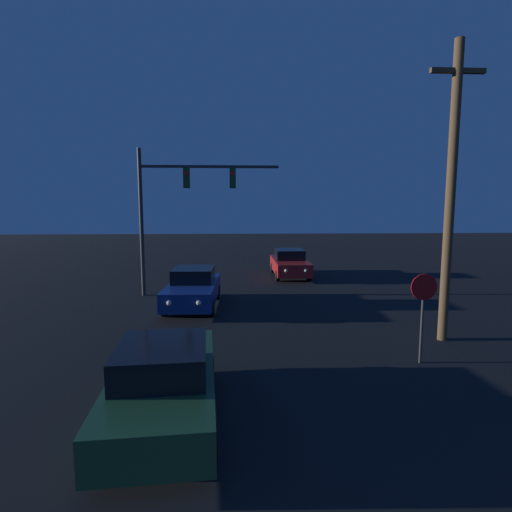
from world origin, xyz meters
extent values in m
cube|color=#1E4728|center=(-2.06, 7.64, 0.66)|extent=(2.22, 4.73, 0.72)
cube|color=black|center=(-2.04, 7.41, 1.30)|extent=(1.74, 1.99, 0.56)
cylinder|color=black|center=(-3.03, 9.00, 0.30)|extent=(0.25, 0.62, 0.60)
cylinder|color=black|center=(-1.29, 9.12, 0.30)|extent=(0.25, 0.62, 0.60)
cylinder|color=black|center=(-2.83, 6.15, 0.30)|extent=(0.25, 0.62, 0.60)
cylinder|color=black|center=(-1.09, 6.27, 0.30)|extent=(0.25, 0.62, 0.60)
sphere|color=#F9EFC6|center=(-2.75, 9.92, 0.73)|extent=(0.18, 0.18, 0.18)
sphere|color=#F9EFC6|center=(-1.71, 9.99, 0.73)|extent=(0.18, 0.18, 0.18)
cube|color=navy|center=(-2.41, 16.38, 0.66)|extent=(2.06, 4.67, 0.72)
cube|color=black|center=(-2.41, 16.61, 1.30)|extent=(1.68, 1.94, 0.56)
cylinder|color=black|center=(-1.59, 14.92, 0.30)|extent=(0.23, 0.61, 0.60)
cylinder|color=black|center=(-3.34, 14.98, 0.30)|extent=(0.23, 0.61, 0.60)
cylinder|color=black|center=(-1.49, 17.77, 0.30)|extent=(0.23, 0.61, 0.60)
cylinder|color=black|center=(-3.23, 17.84, 0.30)|extent=(0.23, 0.61, 0.60)
sphere|color=#F9EFC6|center=(-1.98, 14.04, 0.73)|extent=(0.18, 0.18, 0.18)
sphere|color=#F9EFC6|center=(-3.02, 14.07, 0.73)|extent=(0.18, 0.18, 0.18)
cube|color=#B21E1E|center=(2.51, 23.19, 0.66)|extent=(1.90, 4.61, 0.72)
cube|color=black|center=(2.50, 23.42, 1.30)|extent=(1.61, 1.88, 0.56)
cylinder|color=black|center=(3.38, 21.77, 0.30)|extent=(0.21, 0.60, 0.60)
cylinder|color=black|center=(1.64, 21.76, 0.30)|extent=(0.21, 0.60, 0.60)
cylinder|color=black|center=(3.37, 24.62, 0.30)|extent=(0.21, 0.60, 0.60)
cylinder|color=black|center=(1.63, 24.62, 0.30)|extent=(0.21, 0.60, 0.60)
sphere|color=#F9EFC6|center=(3.03, 20.87, 0.73)|extent=(0.18, 0.18, 0.18)
sphere|color=#F9EFC6|center=(1.99, 20.87, 0.73)|extent=(0.18, 0.18, 0.18)
cylinder|color=#2D2D2D|center=(-4.94, 18.63, 3.34)|extent=(0.18, 0.18, 6.69)
cube|color=#2D2D2D|center=(-1.81, 18.63, 5.88)|extent=(6.24, 0.12, 0.12)
cube|color=#1E471E|center=(-2.85, 18.63, 5.37)|extent=(0.28, 0.28, 0.90)
cylinder|color=red|center=(-2.85, 18.48, 5.58)|extent=(0.20, 0.02, 0.20)
cube|color=#1E471E|center=(-0.77, 18.63, 5.37)|extent=(0.28, 0.28, 0.90)
cylinder|color=red|center=(-0.77, 18.48, 5.58)|extent=(0.20, 0.02, 0.20)
cylinder|color=#2D2D2D|center=(4.19, 10.11, 1.19)|extent=(0.07, 0.07, 2.39)
cylinder|color=red|center=(4.19, 10.09, 2.04)|extent=(0.69, 0.03, 0.69)
cylinder|color=brown|center=(5.72, 11.87, 4.42)|extent=(0.28, 0.28, 8.84)
cube|color=brown|center=(5.72, 11.87, 7.96)|extent=(1.61, 0.14, 0.14)
camera|label=1|loc=(-0.67, 0.22, 4.12)|focal=28.00mm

